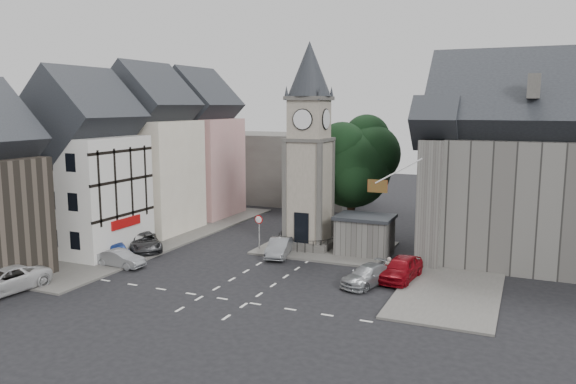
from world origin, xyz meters
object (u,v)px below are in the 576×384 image
at_px(car_west_blue, 118,252).
at_px(stone_shelter, 365,235).
at_px(pedestrian, 389,269).
at_px(clock_tower, 309,147).
at_px(car_east_red, 401,269).

bearing_deg(car_west_blue, stone_shelter, -21.72).
xyz_separation_m(stone_shelter, pedestrian, (3.20, -5.50, -0.77)).
height_order(stone_shelter, car_west_blue, stone_shelter).
xyz_separation_m(clock_tower, car_east_red, (8.76, -5.69, -7.33)).
bearing_deg(car_west_blue, car_east_red, -40.01).
height_order(stone_shelter, pedestrian, stone_shelter).
xyz_separation_m(clock_tower, pedestrian, (8.00, -5.99, -7.34)).
relative_size(clock_tower, pedestrian, 10.40).
height_order(stone_shelter, car_east_red, stone_shelter).
relative_size(clock_tower, car_west_blue, 4.20).
relative_size(stone_shelter, car_east_red, 0.92).
distance_m(stone_shelter, car_west_blue, 18.55).
distance_m(clock_tower, pedestrian, 12.40).
distance_m(stone_shelter, car_east_red, 6.58).
height_order(car_west_blue, car_east_red, car_east_red).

